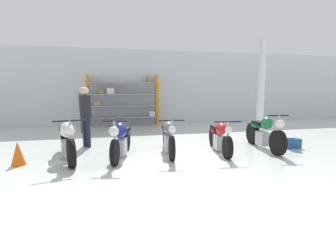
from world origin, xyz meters
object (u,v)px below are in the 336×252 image
motorcycle_green (265,133)px  motorcycle_white (67,140)px  motorcycle_blue (121,139)px  shelving_rack (123,99)px  person_browsing (83,106)px  traffic_cone (18,153)px  person_near_rack (86,112)px  motorcycle_red (220,137)px  motorcycle_grey (168,137)px  toolbox (292,143)px

motorcycle_green → motorcycle_white: bearing=-84.5°
motorcycle_white → motorcycle_blue: 1.31m
shelving_rack → motorcycle_blue: shelving_rack is taller
motorcycle_blue → motorcycle_white: bearing=-80.7°
person_browsing → traffic_cone: person_browsing is taller
motorcycle_green → motorcycle_blue: bearing=-83.0°
motorcycle_white → person_near_rack: (0.37, 1.36, 0.58)m
motorcycle_white → motorcycle_red: size_ratio=1.05×
traffic_cone → person_near_rack: bearing=48.9°
motorcycle_blue → motorcycle_grey: bearing=113.9°
person_browsing → toolbox: 7.62m
motorcycle_white → motorcycle_blue: bearing=70.9°
motorcycle_white → person_near_rack: 1.52m
motorcycle_blue → motorcycle_green: 4.11m
motorcycle_green → traffic_cone: (-6.45, -0.14, -0.18)m
shelving_rack → person_near_rack: 4.62m
motorcycle_grey → motorcycle_red: size_ratio=1.04×
motorcycle_white → person_browsing: bearing=165.6°
motorcycle_green → toolbox: (0.90, -0.09, -0.32)m
person_near_rack → toolbox: size_ratio=4.06×
shelving_rack → traffic_cone: bearing=-115.1°
shelving_rack → toolbox: shelving_rack is taller
motorcycle_green → toolbox: size_ratio=4.97×
motorcycle_blue → person_near_rack: person_near_rack is taller
motorcycle_white → motorcycle_green: motorcycle_green is taller
motorcycle_green → traffic_cone: size_ratio=3.97×
person_browsing → traffic_cone: (-1.13, -4.35, -0.80)m
motorcycle_blue → motorcycle_red: bearing=105.8°
motorcycle_blue → traffic_cone: motorcycle_blue is taller
shelving_rack → motorcycle_green: 6.96m
motorcycle_white → toolbox: motorcycle_white is taller
traffic_cone → motorcycle_blue: bearing=3.0°
person_near_rack → traffic_cone: size_ratio=3.25×
shelving_rack → person_browsing: shelving_rack is taller
motorcycle_blue → toolbox: motorcycle_blue is taller
person_near_rack → shelving_rack: bearing=-144.2°
person_near_rack → motorcycle_blue: bearing=85.3°
motorcycle_blue → toolbox: bearing=104.4°
shelving_rack → motorcycle_green: size_ratio=1.51×
motorcycle_grey → toolbox: (3.73, -0.26, -0.31)m
motorcycle_grey → person_browsing: bearing=-141.1°
motorcycle_blue → motorcycle_grey: 1.30m
motorcycle_grey → person_near_rack: bearing=-113.3°
toolbox → traffic_cone: traffic_cone is taller
motorcycle_white → motorcycle_green: (5.41, -0.12, -0.02)m
shelving_rack → motorcycle_blue: 5.96m
motorcycle_blue → motorcycle_green: bearing=105.5°
motorcycle_red → person_near_rack: 3.98m
motorcycle_green → traffic_cone: 6.46m
shelving_rack → motorcycle_white: (-1.77, -5.75, -0.79)m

